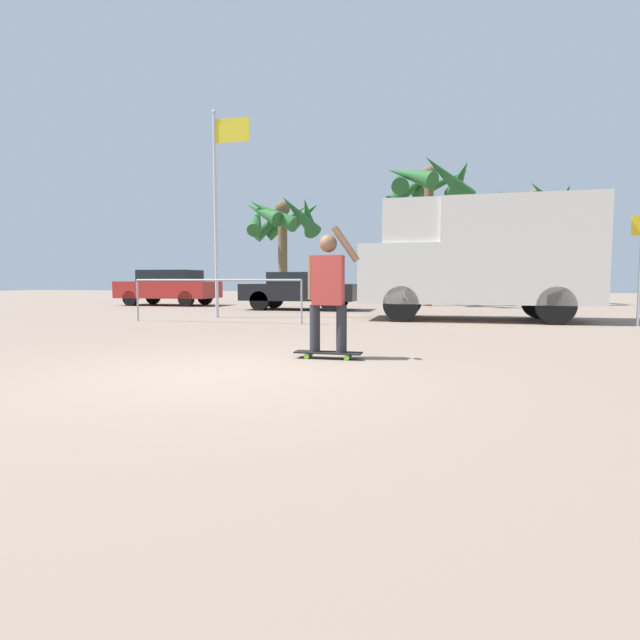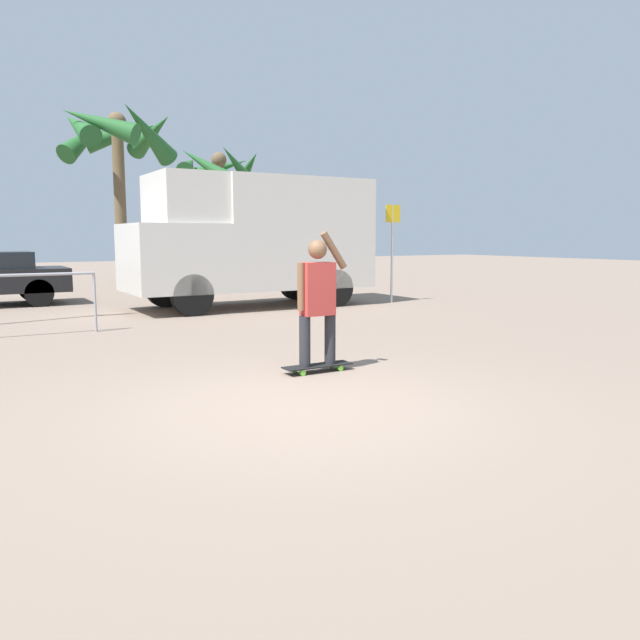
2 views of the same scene
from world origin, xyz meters
name	(u,v)px [view 2 (image 2 of 2)]	position (x,y,z in m)	size (l,w,h in m)	color
ground_plane	(300,408)	(0.00, 0.00, 0.00)	(80.00, 80.00, 0.00)	gray
skateboard	(318,366)	(0.99, 1.35, 0.07)	(0.90, 0.25, 0.09)	black
person_skateboarder	(317,295)	(0.99, 1.35, 0.97)	(0.70, 0.23, 1.67)	#28282D
camper_van	(254,237)	(3.42, 8.56, 1.69)	(5.80, 2.26, 3.08)	black
palm_tree_near_van	(221,173)	(6.37, 18.09, 4.14)	(3.55, 3.71, 5.21)	brown
palm_tree_center_background	(115,138)	(1.89, 15.80, 4.83)	(3.82, 3.95, 5.89)	brown
street_sign	(392,240)	(6.84, 7.61, 1.59)	(0.44, 0.06, 2.49)	#B7B7BC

